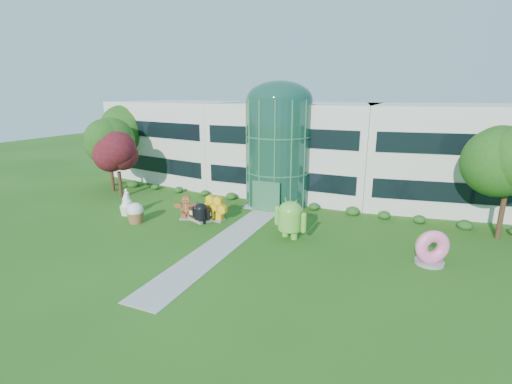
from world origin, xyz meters
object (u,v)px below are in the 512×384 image
at_px(android_black, 201,212).
at_px(donut, 431,247).
at_px(android_green, 290,216).
at_px(gingerbread, 186,207).

height_order(android_black, donut, donut).
distance_m(android_green, android_black, 7.67).
height_order(android_black, gingerbread, gingerbread).
bearing_deg(donut, android_black, 149.71).
relative_size(android_black, gingerbread, 0.88).
bearing_deg(gingerbread, donut, -27.50).
xyz_separation_m(android_green, donut, (9.42, -0.61, -0.50)).
bearing_deg(android_green, donut, 14.28).
bearing_deg(donut, android_green, 148.09).
relative_size(donut, gingerbread, 1.00).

